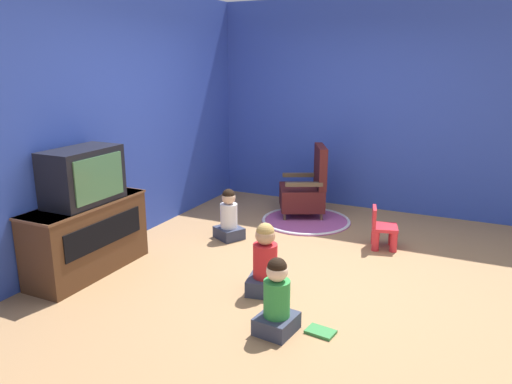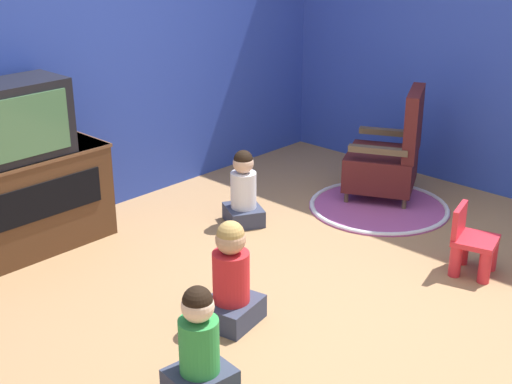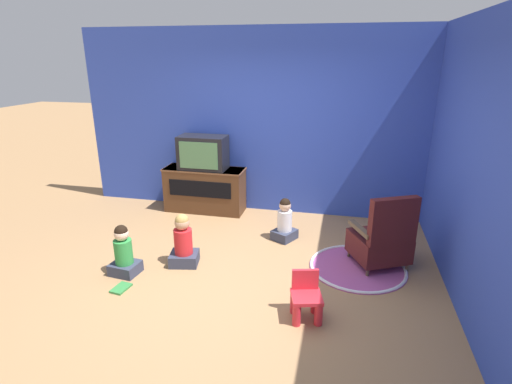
# 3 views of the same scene
# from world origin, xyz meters

# --- Properties ---
(ground_plane) EXTENTS (30.00, 30.00, 0.00)m
(ground_plane) POSITION_xyz_m (0.00, 0.00, 0.00)
(ground_plane) COLOR #9E754C
(wall_back) EXTENTS (5.43, 0.12, 2.79)m
(wall_back) POSITION_xyz_m (-0.28, 2.15, 1.40)
(wall_back) COLOR #2D47B2
(wall_back) RESTS_ON ground_plane
(wall_right) EXTENTS (0.12, 5.21, 2.79)m
(wall_right) POSITION_xyz_m (2.37, -0.39, 1.40)
(wall_right) COLOR #2D47B2
(wall_right) RESTS_ON ground_plane
(tv_cabinet) EXTENTS (1.27, 0.46, 0.70)m
(tv_cabinet) POSITION_xyz_m (-0.99, 1.85, 0.36)
(tv_cabinet) COLOR #4C2D19
(tv_cabinet) RESTS_ON ground_plane
(television) EXTENTS (0.73, 0.41, 0.52)m
(television) POSITION_xyz_m (-0.99, 1.83, 0.96)
(television) COLOR black
(television) RESTS_ON tv_cabinet
(black_armchair) EXTENTS (0.78, 0.76, 0.93)m
(black_armchair) POSITION_xyz_m (1.63, 0.58, 0.35)
(black_armchair) COLOR brown
(black_armchair) RESTS_ON ground_plane
(yellow_kid_chair) EXTENTS (0.34, 0.33, 0.46)m
(yellow_kid_chair) POSITION_xyz_m (0.88, -0.58, 0.19)
(yellow_kid_chair) COLOR red
(yellow_kid_chair) RESTS_ON ground_plane
(play_mat) EXTENTS (1.13, 1.13, 0.04)m
(play_mat) POSITION_xyz_m (1.38, 0.48, 0.01)
(play_mat) COLOR #A54C8C
(play_mat) RESTS_ON ground_plane
(child_watching_left) EXTENTS (0.38, 0.35, 0.64)m
(child_watching_left) POSITION_xyz_m (-0.65, 0.13, 0.28)
(child_watching_left) COLOR #33384C
(child_watching_left) RESTS_ON ground_plane
(child_watching_center) EXTENTS (0.37, 0.39, 0.59)m
(child_watching_center) POSITION_xyz_m (0.42, 1.07, 0.25)
(child_watching_center) COLOR #33384C
(child_watching_center) RESTS_ON ground_plane
(child_watching_right) EXTENTS (0.33, 0.30, 0.60)m
(child_watching_right) POSITION_xyz_m (-1.22, -0.23, 0.26)
(child_watching_right) COLOR #33384C
(child_watching_right) RESTS_ON ground_plane
(book) EXTENTS (0.17, 0.23, 0.02)m
(book) POSITION_xyz_m (-1.10, -0.54, 0.01)
(book) COLOR #337F3D
(book) RESTS_ON ground_plane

